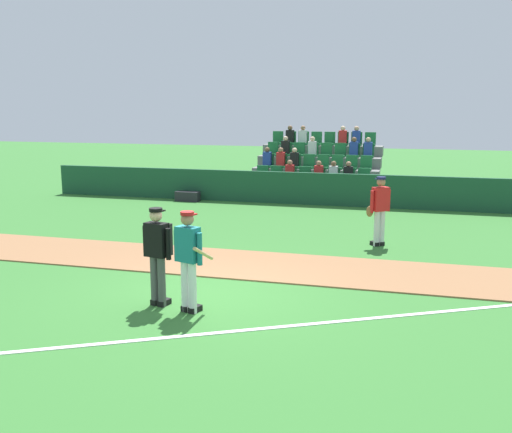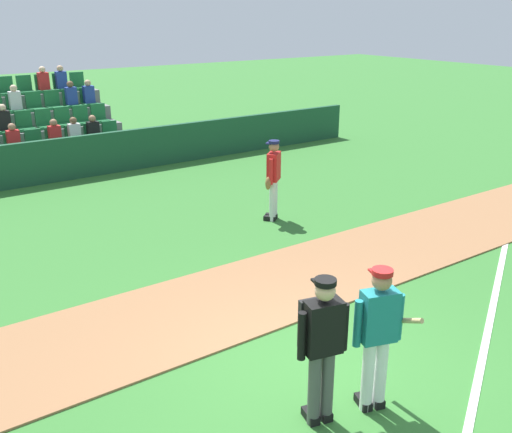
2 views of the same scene
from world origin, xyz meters
TOP-DOWN VIEW (x-y plane):
  - ground_plane at (0.00, 0.00)m, footprint 80.00×80.00m
  - infield_dirt_path at (0.00, 2.21)m, footprint 28.00×2.31m
  - foul_line_chalk at (3.00, -0.50)m, footprint 10.52×5.95m
  - dugout_fence at (0.00, 10.54)m, footprint 20.00×0.16m
  - stadium_bleachers at (-0.00, 12.84)m, footprint 5.00×3.80m
  - batter_teal_jersey at (0.08, -0.93)m, footprint 0.59×0.80m
  - umpire_home_plate at (-0.57, -0.74)m, footprint 0.58×0.37m
  - runner_red_jersey at (2.90, 4.83)m, footprint 0.59×0.48m
  - equipment_bag at (-4.40, 10.09)m, footprint 0.90×0.36m

SIDE VIEW (x-z plane):
  - ground_plane at x=0.00m, z-range 0.00..0.00m
  - foul_line_chalk at x=3.00m, z-range 0.00..0.01m
  - infield_dirt_path at x=0.00m, z-range 0.00..0.03m
  - equipment_bag at x=-4.40m, z-range 0.00..0.36m
  - dugout_fence at x=0.00m, z-range 0.00..1.15m
  - stadium_bleachers at x=0.00m, z-range -0.58..2.12m
  - runner_red_jersey at x=2.90m, z-range 0.08..1.84m
  - batter_teal_jersey at x=0.08m, z-range 0.09..1.85m
  - umpire_home_plate at x=-0.57m, z-range 0.12..1.88m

